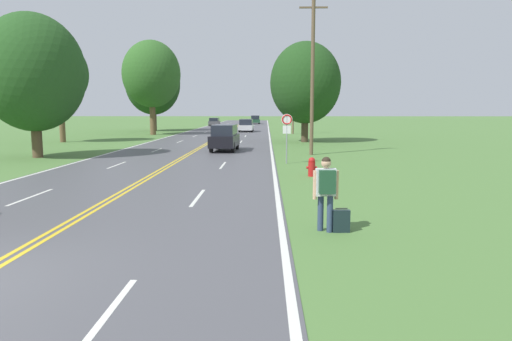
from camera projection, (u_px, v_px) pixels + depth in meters
name	position (u px, v px, depth m)	size (l,w,h in m)	color
hitchhiker_person	(326.00, 186.00, 10.96)	(0.62, 0.44, 1.83)	navy
suitcase	(341.00, 221.00, 11.03)	(0.42, 0.16, 0.60)	#19282D
fire_hydrant	(312.00, 167.00, 20.29)	(0.47, 0.31, 0.85)	red
traffic_sign	(287.00, 126.00, 24.89)	(0.60, 0.10, 2.72)	gray
utility_pole_midground	(312.00, 75.00, 29.38)	(1.80, 0.24, 9.97)	brown
utility_pole_far	(293.00, 99.00, 55.41)	(1.80, 0.24, 8.25)	brown
tree_left_verge	(151.00, 74.00, 53.10)	(6.73, 6.73, 10.95)	brown
tree_behind_sign	(305.00, 83.00, 41.24)	(6.38, 6.38, 9.04)	#473828
tree_mid_treeline	(153.00, 83.00, 62.77)	(7.48, 7.48, 10.86)	#473828
tree_right_cluster	(33.00, 73.00, 27.62)	(6.19, 6.19, 8.74)	brown
tree_far_back	(59.00, 74.00, 40.90)	(5.03, 5.03, 9.05)	brown
car_black_suv_approaching	(225.00, 137.00, 32.75)	(1.91, 4.56, 1.88)	black
car_silver_van_mid_near	(246.00, 125.00, 61.50)	(1.91, 4.91, 1.68)	black
car_dark_grey_hatchback_mid_far	(214.00, 122.00, 84.14)	(1.80, 4.18, 1.46)	black
car_dark_green_van_receding	(255.00, 120.00, 95.13)	(2.13, 4.90, 1.75)	black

